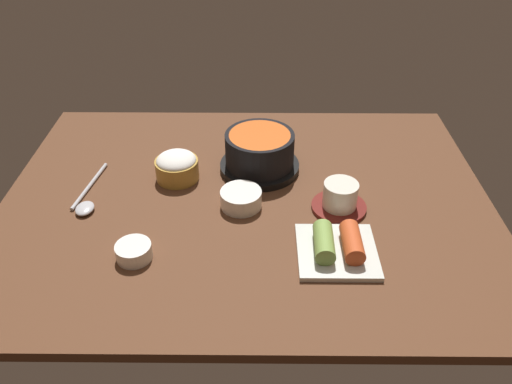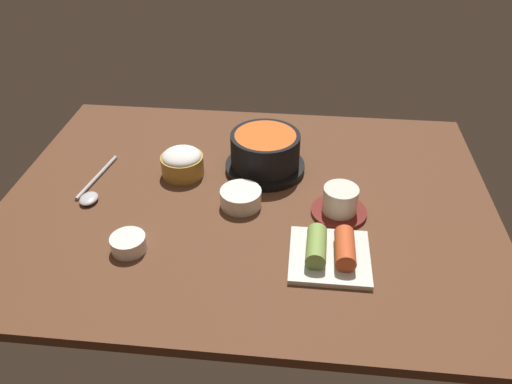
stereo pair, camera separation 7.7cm
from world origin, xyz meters
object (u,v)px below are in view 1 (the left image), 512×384
(stone_pot, at_px, (260,152))
(rice_bowl, at_px, (177,166))
(banchan_cup_center, at_px, (241,198))
(kimchi_plate, at_px, (337,247))
(tea_cup_with_saucer, at_px, (340,198))
(side_bowl_near, at_px, (134,251))
(spoon, at_px, (87,200))

(stone_pot, relative_size, rice_bowl, 1.89)
(banchan_cup_center, height_order, kimchi_plate, kimchi_plate)
(tea_cup_with_saucer, distance_m, banchan_cup_center, 0.20)
(banchan_cup_center, bearing_deg, stone_pot, 74.54)
(stone_pot, xyz_separation_m, side_bowl_near, (-0.22, -0.29, -0.03))
(kimchi_plate, distance_m, side_bowl_near, 0.36)
(side_bowl_near, bearing_deg, banchan_cup_center, 39.65)
(tea_cup_with_saucer, distance_m, side_bowl_near, 0.41)
(rice_bowl, distance_m, kimchi_plate, 0.40)
(rice_bowl, bearing_deg, side_bowl_near, -99.79)
(tea_cup_with_saucer, height_order, banchan_cup_center, tea_cup_with_saucer)
(banchan_cup_center, bearing_deg, side_bowl_near, -140.35)
(rice_bowl, bearing_deg, stone_pot, 11.16)
(stone_pot, height_order, banchan_cup_center, stone_pot)
(rice_bowl, xyz_separation_m, kimchi_plate, (0.32, -0.24, -0.01))
(rice_bowl, bearing_deg, tea_cup_with_saucer, -17.45)
(kimchi_plate, bearing_deg, tea_cup_with_saucer, 81.30)
(rice_bowl, height_order, tea_cup_with_saucer, same)
(stone_pot, xyz_separation_m, banchan_cup_center, (-0.04, -0.13, -0.03))
(rice_bowl, distance_m, banchan_cup_center, 0.17)
(rice_bowl, xyz_separation_m, banchan_cup_center, (0.14, -0.10, -0.01))
(kimchi_plate, bearing_deg, stone_pot, 117.01)
(side_bowl_near, height_order, spoon, side_bowl_near)
(tea_cup_with_saucer, bearing_deg, rice_bowl, 162.55)
(stone_pot, height_order, spoon, stone_pot)
(banchan_cup_center, relative_size, spoon, 0.44)
(rice_bowl, height_order, banchan_cup_center, rice_bowl)
(banchan_cup_center, bearing_deg, kimchi_plate, -38.44)
(kimchi_plate, height_order, spoon, kimchi_plate)
(stone_pot, relative_size, spoon, 0.93)
(banchan_cup_center, distance_m, spoon, 0.31)
(rice_bowl, height_order, side_bowl_near, rice_bowl)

